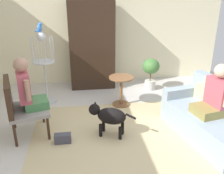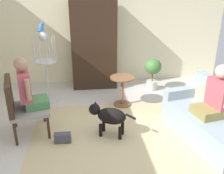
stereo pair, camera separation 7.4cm
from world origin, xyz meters
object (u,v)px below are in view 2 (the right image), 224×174
couch (212,119)px  parrot (41,27)px  round_end_table (122,88)px  armoire_cabinet (94,45)px  person_on_couch (215,96)px  bird_cage_stand (46,64)px  person_on_armchair (28,88)px  dog (109,116)px  armchair (19,103)px  handbag (63,138)px  potted_plant (153,70)px

couch → parrot: parrot is taller
round_end_table → couch: bearing=-46.1°
couch → armoire_cabinet: 3.18m
couch → round_end_table: bearing=133.9°
person_on_couch → bird_cage_stand: bird_cage_stand is taller
person_on_couch → round_end_table: size_ratio=1.31×
armoire_cabinet → couch: bearing=-54.6°
round_end_table → armoire_cabinet: bearing=113.4°
bird_cage_stand → armoire_cabinet: (1.03, 0.82, 0.19)m
person_on_couch → person_on_armchair: person_on_armchair is taller
round_end_table → dog: 1.17m
person_on_couch → dog: (-1.63, 0.26, -0.39)m
person_on_armchair → armoire_cabinet: size_ratio=0.42×
armchair → handbag: size_ratio=3.76×
round_end_table → bird_cage_stand: 1.66m
potted_plant → armoire_cabinet: armoire_cabinet is taller
person_on_armchair → round_end_table: person_on_armchair is taller
dog → parrot: (-1.17, 1.47, 1.23)m
armchair → handbag: armchair is taller
couch → dog: 1.69m
bird_cage_stand → parrot: bearing=-180.0°
dog → person_on_couch: bearing=-9.1°
armchair → bird_cage_stand: bearing=77.9°
handbag → armchair: bearing=154.5°
bird_cage_stand → parrot: parrot is taller
dog → armchair: bearing=172.5°
armchair → person_on_armchair: size_ratio=1.16×
couch → potted_plant: (-0.44, 2.10, 0.17)m
round_end_table → bird_cage_stand: bearing=166.6°
armchair → person_on_armchair: (0.16, 0.04, 0.25)m
person_on_armchair → potted_plant: 3.02m
couch → potted_plant: size_ratio=2.34×
armchair → bird_cage_stand: (0.28, 1.29, 0.27)m
couch → armchair: 3.14m
armchair → potted_plant: (2.67, 1.68, -0.09)m
person_on_couch → dog: size_ratio=1.10×
couch → handbag: (-2.43, 0.09, -0.23)m
parrot → armoire_cabinet: 1.44m
potted_plant → person_on_couch: bearing=-79.5°
armchair → person_on_couch: size_ratio=1.21×
person_on_armchair → armoire_cabinet: 2.37m
potted_plant → couch: bearing=-78.2°
armchair → bird_cage_stand: bird_cage_stand is taller
dog → round_end_table: bearing=70.6°
dog → potted_plant: bearing=56.6°
couch → armchair: armchair is taller
dog → potted_plant: size_ratio=0.98×
armchair → parrot: 1.66m
couch → handbag: size_ratio=6.75×
person_on_couch → handbag: 2.49m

